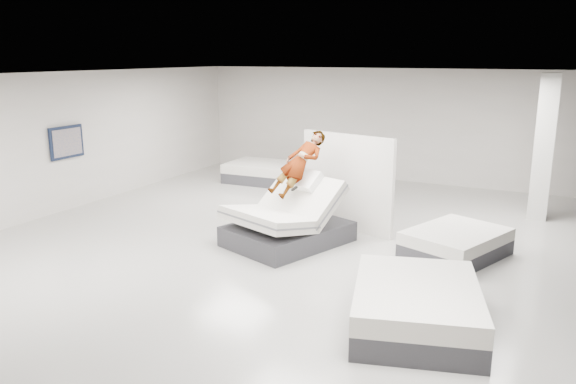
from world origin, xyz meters
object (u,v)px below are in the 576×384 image
at_px(remote, 294,189).
at_px(divider_panel, 347,182).
at_px(wall_poster, 67,142).
at_px(flat_bed_left_far, 264,172).
at_px(column, 544,148).
at_px(flat_bed_right_far, 456,243).
at_px(person, 299,175).
at_px(hero_bed, 287,223).
at_px(flat_bed_right_near, 416,306).

distance_m(remote, divider_panel, 1.57).
relative_size(divider_panel, wall_poster, 2.32).
bearing_deg(divider_panel, flat_bed_left_far, 153.80).
bearing_deg(column, flat_bed_right_far, -110.06).
relative_size(remote, column, 0.04).
height_order(person, remote, person).
height_order(person, flat_bed_left_far, person).
bearing_deg(flat_bed_right_far, column, 69.94).
distance_m(column, wall_poster, 10.71).
distance_m(hero_bed, remote, 0.75).
bearing_deg(wall_poster, flat_bed_left_far, 60.30).
xyz_separation_m(hero_bed, flat_bed_right_far, (3.05, 0.73, -0.18)).
bearing_deg(hero_bed, remote, -25.59).
bearing_deg(person, flat_bed_right_far, 28.15).
distance_m(hero_bed, person, 0.94).
bearing_deg(wall_poster, flat_bed_right_far, 4.79).
distance_m(remote, flat_bed_left_far, 5.79).
height_order(hero_bed, flat_bed_left_far, hero_bed).
height_order(column, wall_poster, column).
bearing_deg(remote, flat_bed_left_far, 144.51).
bearing_deg(column, flat_bed_left_far, 175.11).
distance_m(flat_bed_right_near, column, 6.55).
xyz_separation_m(column, wall_poster, (-9.93, -4.00, 0.00)).
relative_size(flat_bed_right_far, column, 0.67).
bearing_deg(flat_bed_left_far, flat_bed_right_near, -48.56).
bearing_deg(wall_poster, hero_bed, 0.01).
bearing_deg(flat_bed_right_far, person, -171.81).
height_order(divider_panel, flat_bed_right_near, divider_panel).
xyz_separation_m(divider_panel, flat_bed_right_near, (2.39, -3.70, -0.71)).
height_order(hero_bed, remote, hero_bed).
distance_m(hero_bed, flat_bed_right_far, 3.14).
bearing_deg(hero_bed, column, 43.28).
height_order(flat_bed_right_far, flat_bed_right_near, flat_bed_right_near).
relative_size(hero_bed, wall_poster, 2.76).
bearing_deg(flat_bed_left_far, person, -53.77).
height_order(flat_bed_right_near, column, column).
distance_m(hero_bed, column, 5.95).
relative_size(flat_bed_right_near, column, 0.78).
height_order(remote, column, column).
height_order(flat_bed_right_far, column, column).
relative_size(hero_bed, remote, 18.70).
bearing_deg(remote, hero_bed, 174.38).
height_order(remote, flat_bed_right_far, remote).
relative_size(divider_panel, flat_bed_left_far, 1.08).
bearing_deg(flat_bed_right_near, wall_poster, 165.23).
bearing_deg(flat_bed_right_far, wall_poster, -175.21).
bearing_deg(hero_bed, person, 70.04).
height_order(flat_bed_right_near, wall_poster, wall_poster).
distance_m(flat_bed_left_far, wall_poster, 5.49).
relative_size(remote, flat_bed_right_near, 0.06).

